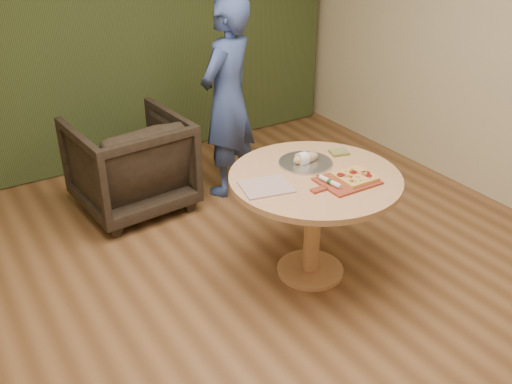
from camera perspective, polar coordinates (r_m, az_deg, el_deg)
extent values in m
cube|color=brown|center=(3.53, 2.32, -14.21)|extent=(5.00, 6.00, 0.02)
cube|color=beige|center=(5.44, -16.37, 16.92)|extent=(5.00, 0.02, 2.80)
cube|color=#2B3919|center=(5.34, -16.00, 16.76)|extent=(4.80, 0.14, 2.78)
cylinder|color=tan|center=(4.03, 5.42, -7.74)|extent=(0.46, 0.46, 0.03)
cylinder|color=tan|center=(3.84, 5.65, -3.63)|extent=(0.11, 0.11, 0.68)
cylinder|color=tan|center=(3.65, 5.93, 1.37)|extent=(1.11, 1.11, 0.04)
cube|color=#9C3B27|center=(3.58, 9.11, 1.09)|extent=(0.35, 0.29, 0.01)
cube|color=#9C3B27|center=(3.46, 6.30, 0.23)|extent=(0.10, 0.05, 0.01)
cube|color=#E9B75B|center=(3.61, 9.86, 1.52)|extent=(0.22, 0.22, 0.02)
cylinder|color=maroon|center=(3.63, 9.70, 1.96)|extent=(0.05, 0.05, 0.00)
cylinder|color=maroon|center=(3.64, 10.99, 1.90)|extent=(0.05, 0.05, 0.00)
cylinder|color=maroon|center=(3.58, 8.49, 1.69)|extent=(0.05, 0.05, 0.00)
cylinder|color=maroon|center=(3.60, 11.22, 1.61)|extent=(0.04, 0.04, 0.00)
cylinder|color=maroon|center=(3.64, 10.73, 1.92)|extent=(0.04, 0.04, 0.00)
cube|color=#BF8347|center=(3.64, 9.54, 2.10)|extent=(0.02, 0.02, 0.01)
cube|color=#BF8347|center=(3.61, 10.64, 1.81)|extent=(0.02, 0.02, 0.01)
cube|color=#BF8347|center=(3.60, 10.85, 1.73)|extent=(0.03, 0.03, 0.01)
cube|color=#BF8347|center=(3.65, 9.63, 2.18)|extent=(0.02, 0.02, 0.01)
cube|color=#BF8347|center=(3.57, 9.41, 1.58)|extent=(0.02, 0.02, 0.01)
cube|color=#BF8347|center=(3.62, 10.93, 1.86)|extent=(0.02, 0.02, 0.01)
cube|color=#BF8347|center=(3.52, 9.53, 1.15)|extent=(0.02, 0.02, 0.01)
cube|color=#3D7D19|center=(3.52, 9.88, 1.06)|extent=(0.01, 0.01, 0.00)
cube|color=#3D7D19|center=(3.63, 8.98, 2.04)|extent=(0.01, 0.01, 0.00)
cube|color=#3D7D19|center=(3.58, 9.34, 1.62)|extent=(0.01, 0.01, 0.00)
cube|color=#3D7D19|center=(3.54, 10.42, 1.15)|extent=(0.01, 0.01, 0.00)
cube|color=#3D7D19|center=(3.62, 9.83, 1.83)|extent=(0.01, 0.01, 0.00)
cube|color=#3D7D19|center=(3.64, 10.13, 1.95)|extent=(0.01, 0.01, 0.00)
cube|color=#3D7D19|center=(3.57, 9.09, 1.55)|extent=(0.01, 0.01, 0.00)
cube|color=#9F5586|center=(3.58, 11.35, 1.38)|extent=(0.03, 0.02, 0.00)
cube|color=#9F5586|center=(3.56, 8.74, 1.51)|extent=(0.03, 0.03, 0.00)
cube|color=#9F5586|center=(3.63, 10.13, 1.92)|extent=(0.01, 0.03, 0.00)
cube|color=#9F5586|center=(3.59, 8.90, 1.73)|extent=(0.01, 0.03, 0.00)
cube|color=#9F5586|center=(3.58, 10.15, 1.51)|extent=(0.02, 0.03, 0.00)
cube|color=#9F5586|center=(3.61, 8.34, 1.94)|extent=(0.02, 0.03, 0.00)
cylinder|color=silver|center=(3.51, 7.43, 1.03)|extent=(0.05, 0.17, 0.03)
cylinder|color=#194C26|center=(3.51, 7.43, 1.03)|extent=(0.04, 0.03, 0.03)
cube|color=silver|center=(3.57, 6.33, 1.57)|extent=(0.02, 0.04, 0.00)
cube|color=silver|center=(3.48, 1.02, 0.53)|extent=(0.35, 0.31, 0.01)
cylinder|color=silver|center=(3.79, 4.97, 2.87)|extent=(0.35, 0.35, 0.01)
cylinder|color=silver|center=(3.79, 4.98, 2.94)|extent=(0.36, 0.36, 0.02)
ellipsoid|color=tan|center=(3.77, 5.00, 3.42)|extent=(0.19, 0.08, 0.07)
cylinder|color=silver|center=(3.76, 4.63, 3.32)|extent=(0.06, 0.09, 0.09)
cube|color=#5C642D|center=(3.96, 8.30, 3.95)|extent=(0.14, 0.13, 0.02)
imported|color=black|center=(4.71, -12.52, 3.24)|extent=(0.90, 0.85, 0.87)
imported|color=#374C8F|center=(4.74, -2.87, 9.26)|extent=(0.72, 0.64, 1.66)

